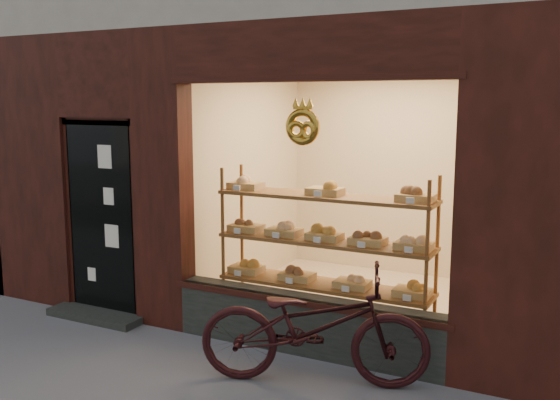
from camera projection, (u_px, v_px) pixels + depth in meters
The scene contains 2 objects.
display_shelf at pixel (324, 256), 6.21m from camera, with size 2.20×0.45×1.70m.
bicycle at pixel (314, 326), 5.24m from camera, with size 0.67×1.94×1.02m, color black.
Camera 1 is at (2.82, -3.03, 2.39)m, focal length 40.00 mm.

